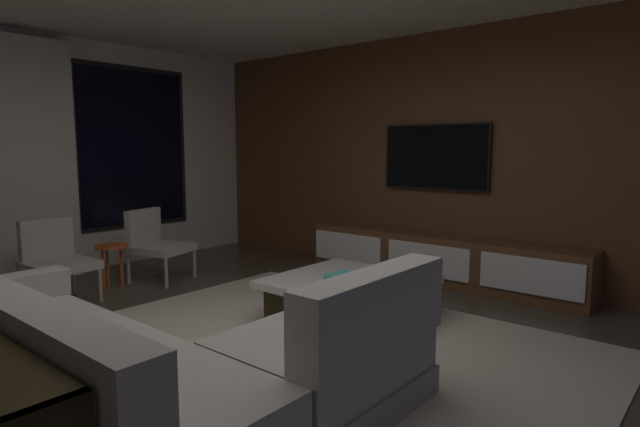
{
  "coord_description": "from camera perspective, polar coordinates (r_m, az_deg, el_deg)",
  "views": [
    {
      "loc": [
        -2.21,
        -2.42,
        1.43
      ],
      "look_at": [
        1.35,
        0.56,
        0.85
      ],
      "focal_mm": 28.93,
      "sensor_mm": 36.0,
      "label": 1
    }
  ],
  "objects": [
    {
      "name": "back_wall_with_window",
      "position": [
        6.41,
        -30.63,
        5.33
      ],
      "size": [
        6.6,
        0.3,
        2.7
      ],
      "color": "silver",
      "rests_on": "floor"
    },
    {
      "name": "accent_chair_near_window",
      "position": [
        5.93,
        -17.79,
        -2.91
      ],
      "size": [
        0.68,
        0.69,
        0.78
      ],
      "color": "#B2ADA0",
      "rests_on": "floor"
    },
    {
      "name": "media_console",
      "position": [
        5.68,
        13.27,
        -5.07
      ],
      "size": [
        0.46,
        3.1,
        0.52
      ],
      "color": "brown",
      "rests_on": "floor"
    },
    {
      "name": "book_stack_on_coffee_table",
      "position": [
        4.2,
        2.43,
        -7.15
      ],
      "size": [
        0.27,
        0.18,
        0.08
      ],
      "color": "#C5AEB5",
      "rests_on": "coffee_table"
    },
    {
      "name": "sectional_couch",
      "position": [
        2.94,
        -18.71,
        -16.14
      ],
      "size": [
        1.98,
        2.5,
        0.82
      ],
      "color": "gray",
      "rests_on": "floor"
    },
    {
      "name": "floor",
      "position": [
        3.58,
        -7.38,
        -16.57
      ],
      "size": [
        9.2,
        9.2,
        0.0
      ],
      "primitive_type": "plane",
      "color": "#473D33"
    },
    {
      "name": "mounted_tv",
      "position": [
        5.81,
        12.63,
        6.13
      ],
      "size": [
        0.05,
        1.24,
        0.71
      ],
      "color": "black"
    },
    {
      "name": "accent_chair_by_curtain",
      "position": [
        5.45,
        -27.23,
        -4.24
      ],
      "size": [
        0.57,
        0.59,
        0.78
      ],
      "color": "#B2ADA0",
      "rests_on": "floor"
    },
    {
      "name": "side_stool",
      "position": [
        5.72,
        -22.1,
        -4.07
      ],
      "size": [
        0.32,
        0.32,
        0.46
      ],
      "color": "#BF4C1E",
      "rests_on": "floor"
    },
    {
      "name": "media_wall",
      "position": [
        5.8,
        15.33,
        6.04
      ],
      "size": [
        0.12,
        7.8,
        2.7
      ],
      "color": "brown",
      "rests_on": "floor"
    },
    {
      "name": "coffee_table",
      "position": [
        4.39,
        3.14,
        -9.38
      ],
      "size": [
        1.16,
        1.16,
        0.36
      ],
      "color": "black",
      "rests_on": "floor"
    },
    {
      "name": "area_rug",
      "position": [
        3.74,
        -2.21,
        -15.34
      ],
      "size": [
        3.2,
        3.8,
        0.01
      ],
      "primitive_type": "cube",
      "color": "beige",
      "rests_on": "floor"
    }
  ]
}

